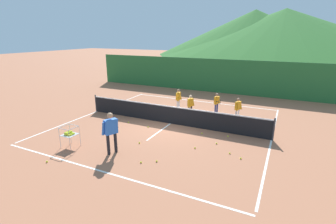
{
  "coord_description": "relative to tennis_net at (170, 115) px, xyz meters",
  "views": [
    {
      "loc": [
        5.34,
        -11.3,
        4.53
      ],
      "look_at": [
        0.38,
        -1.08,
        1.0
      ],
      "focal_mm": 26.52,
      "sensor_mm": 36.0,
      "label": 1
    }
  ],
  "objects": [
    {
      "name": "line_sideline_west",
      "position": [
        -5.05,
        0.0,
        -0.5
      ],
      "size": [
        0.08,
        10.56,
        0.01
      ],
      "primitive_type": "cube",
      "color": "white",
      "rests_on": "ground"
    },
    {
      "name": "tennis_net",
      "position": [
        0.0,
        0.0,
        0.0
      ],
      "size": [
        10.24,
        0.08,
        1.05
      ],
      "color": "#333338",
      "rests_on": "ground"
    },
    {
      "name": "student_0",
      "position": [
        -0.62,
        2.45,
        0.31
      ],
      "size": [
        0.24,
        0.54,
        1.35
      ],
      "color": "silver",
      "rests_on": "ground"
    },
    {
      "name": "hill_0",
      "position": [
        3.18,
        53.91,
        4.65
      ],
      "size": [
        56.43,
        56.43,
        10.3
      ],
      "primitive_type": "cone",
      "color": "#2D6628",
      "rests_on": "ground"
    },
    {
      "name": "tennis_ball_2",
      "position": [
        1.98,
        -0.66,
        -0.47
      ],
      "size": [
        0.07,
        0.07,
        0.07
      ],
      "primitive_type": "sphere",
      "color": "yellow",
      "rests_on": "ground"
    },
    {
      "name": "ground_plane",
      "position": [
        0.0,
        0.0,
        -0.5
      ],
      "size": [
        120.0,
        120.0,
        0.0
      ],
      "primitive_type": "plane",
      "color": "#A86647"
    },
    {
      "name": "instructor",
      "position": [
        -0.61,
        -4.15,
        0.52
      ],
      "size": [
        0.5,
        0.84,
        1.7
      ],
      "color": "black",
      "rests_on": "ground"
    },
    {
      "name": "ball_cart",
      "position": [
        -2.58,
        -4.45,
        0.09
      ],
      "size": [
        0.58,
        0.58,
        0.9
      ],
      "color": "#B7B7BC",
      "rests_on": "ground"
    },
    {
      "name": "line_baseline_near",
      "position": [
        0.0,
        -5.45,
        -0.5
      ],
      "size": [
        10.09,
        0.08,
        0.01
      ],
      "primitive_type": "cube",
      "color": "white",
      "rests_on": "ground"
    },
    {
      "name": "tennis_ball_4",
      "position": [
        0.86,
        -4.36,
        -0.47
      ],
      "size": [
        0.07,
        0.07,
        0.07
      ],
      "primitive_type": "sphere",
      "color": "yellow",
      "rests_on": "ground"
    },
    {
      "name": "tennis_ball_8",
      "position": [
        -0.78,
        -1.04,
        -0.47
      ],
      "size": [
        0.07,
        0.07,
        0.07
      ],
      "primitive_type": "sphere",
      "color": "yellow",
      "rests_on": "ground"
    },
    {
      "name": "tennis_ball_3",
      "position": [
        -2.07,
        -0.92,
        -0.47
      ],
      "size": [
        0.07,
        0.07,
        0.07
      ],
      "primitive_type": "sphere",
      "color": "yellow",
      "rests_on": "ground"
    },
    {
      "name": "line_service_center",
      "position": [
        0.0,
        0.0,
        -0.5
      ],
      "size": [
        0.08,
        5.02,
        0.01
      ],
      "primitive_type": "cube",
      "color": "white",
      "rests_on": "ground"
    },
    {
      "name": "line_baseline_far",
      "position": [
        0.0,
        5.11,
        -0.5
      ],
      "size": [
        10.09,
        0.08,
        0.01
      ],
      "primitive_type": "cube",
      "color": "white",
      "rests_on": "ground"
    },
    {
      "name": "tennis_ball_6",
      "position": [
        1.34,
        -4.03,
        -0.47
      ],
      "size": [
        0.07,
        0.07,
        0.07
      ],
      "primitive_type": "sphere",
      "color": "yellow",
      "rests_on": "ground"
    },
    {
      "name": "tennis_ball_7",
      "position": [
        2.24,
        -2.33,
        -0.47
      ],
      "size": [
        0.07,
        0.07,
        0.07
      ],
      "primitive_type": "sphere",
      "color": "yellow",
      "rests_on": "ground"
    },
    {
      "name": "student_1",
      "position": [
        0.52,
        1.56,
        0.27
      ],
      "size": [
        0.31,
        0.52,
        1.29
      ],
      "color": "black",
      "rests_on": "ground"
    },
    {
      "name": "line_sideline_east",
      "position": [
        5.05,
        0.0,
        -0.5
      ],
      "size": [
        0.08,
        10.56,
        0.01
      ],
      "primitive_type": "cube",
      "color": "white",
      "rests_on": "ground"
    },
    {
      "name": "tennis_ball_5",
      "position": [
        4.12,
        -2.42,
        -0.47
      ],
      "size": [
        0.07,
        0.07,
        0.07
      ],
      "primitive_type": "sphere",
      "color": "yellow",
      "rests_on": "ground"
    },
    {
      "name": "tennis_ball_0",
      "position": [
        3.19,
        -0.48,
        -0.47
      ],
      "size": [
        0.07,
        0.07,
        0.07
      ],
      "primitive_type": "sphere",
      "color": "yellow",
      "rests_on": "ground"
    },
    {
      "name": "student_3",
      "position": [
        3.1,
        2.07,
        0.27
      ],
      "size": [
        0.36,
        0.51,
        1.28
      ],
      "color": "silver",
      "rests_on": "ground"
    },
    {
      "name": "tennis_ball_1",
      "position": [
        -0.12,
        -2.91,
        -0.47
      ],
      "size": [
        0.07,
        0.07,
        0.07
      ],
      "primitive_type": "sphere",
      "color": "yellow",
      "rests_on": "ground"
    },
    {
      "name": "tennis_ball_11",
      "position": [
        3.65,
        -2.18,
        -0.47
      ],
      "size": [
        0.07,
        0.07,
        0.07
      ],
      "primitive_type": "sphere",
      "color": "yellow",
      "rests_on": "ground"
    },
    {
      "name": "tennis_ball_9",
      "position": [
        2.93,
        -1.49,
        -0.47
      ],
      "size": [
        0.07,
        0.07,
        0.07
      ],
      "primitive_type": "sphere",
      "color": "yellow",
      "rests_on": "ground"
    },
    {
      "name": "tennis_ball_10",
      "position": [
        -2.31,
        -5.85,
        -0.47
      ],
      "size": [
        0.07,
        0.07,
        0.07
      ],
      "primitive_type": "sphere",
      "color": "yellow",
      "rests_on": "ground"
    },
    {
      "name": "hill_1",
      "position": [
        -3.37,
        53.95,
        4.66
      ],
      "size": [
        45.49,
        45.49,
        10.32
      ],
      "primitive_type": "cone",
      "color": "#2D6628",
      "rests_on": "ground"
    },
    {
      "name": "windscreen_fence",
      "position": [
        0.0,
        8.51,
        0.86
      ],
      "size": [
        22.2,
        0.08,
        2.71
      ],
      "primitive_type": "cube",
      "color": "#286B33",
      "rests_on": "ground"
    },
    {
      "name": "student_2",
      "position": [
        1.73,
        2.78,
        0.26
      ],
      "size": [
        0.41,
        0.67,
        1.26
      ],
      "color": "navy",
      "rests_on": "ground"
    }
  ]
}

